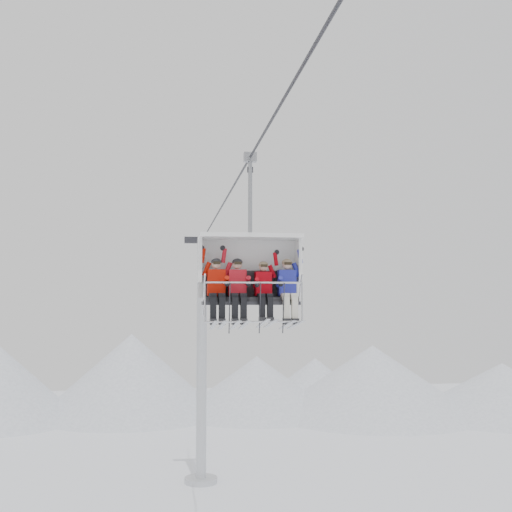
{
  "coord_description": "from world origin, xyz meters",
  "views": [
    {
      "loc": [
        -1.9,
        -13.79,
        9.92
      ],
      "look_at": [
        0.0,
        0.0,
        10.89
      ],
      "focal_mm": 45.0,
      "sensor_mm": 36.0,
      "label": 1
    }
  ],
  "objects": [
    {
      "name": "ridgeline",
      "position": [
        -1.58,
        42.05,
        2.84
      ],
      "size": [
        72.0,
        21.0,
        7.0
      ],
      "color": "white",
      "rests_on": "ground"
    },
    {
      "name": "lift_tower_right",
      "position": [
        0.0,
        22.0,
        5.78
      ],
      "size": [
        2.0,
        1.8,
        13.48
      ],
      "color": "#B7BABF",
      "rests_on": "ground"
    },
    {
      "name": "skier_far_left",
      "position": [
        -0.8,
        0.83,
        10.21
      ],
      "size": [
        0.41,
        1.69,
        1.63
      ],
      "color": "#B51203",
      "rests_on": "chairlift_carrier"
    },
    {
      "name": "skier_center_left",
      "position": [
        -0.31,
        0.83,
        10.21
      ],
      "size": [
        0.41,
        1.69,
        1.63
      ],
      "color": "#B1121E",
      "rests_on": "chairlift_carrier"
    },
    {
      "name": "skier_far_right",
      "position": [
        0.86,
        0.83,
        10.21
      ],
      "size": [
        0.41,
        1.69,
        1.63
      ],
      "color": "#21269B",
      "rests_on": "chairlift_carrier"
    },
    {
      "name": "haul_cable",
      "position": [
        0.0,
        0.0,
        13.3
      ],
      "size": [
        0.06,
        50.0,
        0.06
      ],
      "primitive_type": "cylinder",
      "rotation": [
        1.57,
        0.0,
        0.0
      ],
      "color": "#2E2E33",
      "rests_on": "lift_tower_left"
    },
    {
      "name": "chairlift_carrier",
      "position": [
        0.0,
        1.13,
        10.68
      ],
      "size": [
        2.39,
        1.17,
        3.98
      ],
      "color": "black",
      "rests_on": "haul_cable"
    },
    {
      "name": "skier_center_right",
      "position": [
        0.3,
        0.82,
        10.18
      ],
      "size": [
        0.38,
        1.69,
        1.53
      ],
      "color": "#A6010C",
      "rests_on": "chairlift_carrier"
    }
  ]
}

